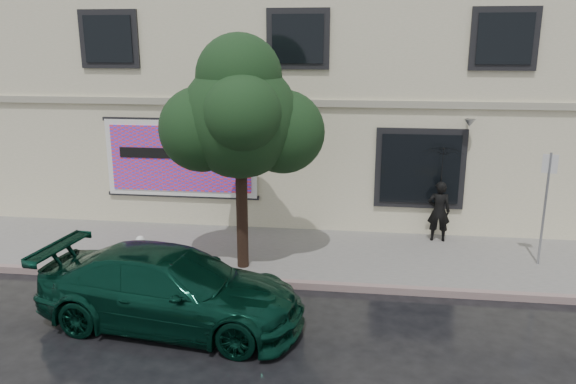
# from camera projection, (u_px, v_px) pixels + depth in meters

# --- Properties ---
(ground) EXTENTS (90.00, 90.00, 0.00)m
(ground) POSITION_uv_depth(u_px,v_px,m) (267.00, 320.00, 10.70)
(ground) COLOR black
(ground) RESTS_ON ground
(sidewalk) EXTENTS (20.00, 3.50, 0.15)m
(sidewalk) POSITION_uv_depth(u_px,v_px,m) (289.00, 254.00, 13.79)
(sidewalk) COLOR gray
(sidewalk) RESTS_ON ground
(curb) EXTENTS (20.00, 0.18, 0.16)m
(curb) POSITION_uv_depth(u_px,v_px,m) (279.00, 284.00, 12.12)
(curb) COLOR gray
(curb) RESTS_ON ground
(building) EXTENTS (20.00, 8.12, 7.00)m
(building) POSITION_uv_depth(u_px,v_px,m) (312.00, 93.00, 18.41)
(building) COLOR beige
(building) RESTS_ON ground
(billboard) EXTENTS (4.30, 0.16, 2.20)m
(billboard) POSITION_uv_depth(u_px,v_px,m) (181.00, 159.00, 15.28)
(billboard) COLOR white
(billboard) RESTS_ON ground
(car) EXTENTS (5.17, 2.74, 1.44)m
(car) POSITION_uv_depth(u_px,v_px,m) (171.00, 288.00, 10.35)
(car) COLOR black
(car) RESTS_ON ground
(pedestrian) EXTENTS (0.59, 0.41, 1.57)m
(pedestrian) POSITION_uv_depth(u_px,v_px,m) (439.00, 211.00, 14.35)
(pedestrian) COLOR black
(pedestrian) RESTS_ON sidewalk
(umbrella) EXTENTS (1.37, 1.37, 0.78)m
(umbrella) POSITION_uv_depth(u_px,v_px,m) (442.00, 166.00, 14.04)
(umbrella) COLOR black
(umbrella) RESTS_ON pedestrian
(street_tree) EXTENTS (2.55, 2.55, 4.65)m
(street_tree) POSITION_uv_depth(u_px,v_px,m) (240.00, 120.00, 12.02)
(street_tree) COLOR #301E15
(street_tree) RESTS_ON sidewalk
(fire_hydrant) EXTENTS (0.31, 0.29, 0.76)m
(fire_hydrant) POSITION_uv_depth(u_px,v_px,m) (141.00, 252.00, 12.69)
(fire_hydrant) COLOR white
(fire_hydrant) RESTS_ON sidewalk
(sign_pole) EXTENTS (0.32, 0.11, 2.62)m
(sign_pole) POSITION_uv_depth(u_px,v_px,m) (546.00, 199.00, 12.59)
(sign_pole) COLOR #9C9EA4
(sign_pole) RESTS_ON sidewalk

